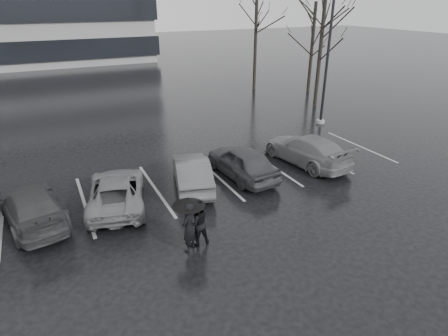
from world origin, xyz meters
TOP-DOWN VIEW (x-y plane):
  - ground at (0.00, 0.00)m, footprint 160.00×160.00m
  - car_main at (1.59, 2.06)m, footprint 1.90×4.15m
  - car_west_a at (-0.74, 2.11)m, footprint 2.34×4.14m
  - car_west_b at (-3.86, 1.93)m, footprint 2.93×4.64m
  - car_west_c at (-6.74, 2.00)m, footprint 2.52×4.52m
  - car_east at (5.04, 2.02)m, footprint 2.47×4.86m
  - pedestrian_left at (-2.44, -1.91)m, footprint 0.71×0.68m
  - pedestrian_right at (-2.09, -1.71)m, footprint 0.78×0.62m
  - umbrella at (-2.34, -1.68)m, footprint 1.02×1.02m
  - lamp_post at (9.79, 6.68)m, footprint 0.51×0.51m
  - stall_stripes at (-0.80, 2.50)m, footprint 19.72×5.00m
  - tree_east at (12.00, 10.00)m, footprint 0.26×0.26m
  - tree_ne at (14.50, 14.00)m, footprint 0.26×0.26m
  - tree_north at (11.00, 17.00)m, footprint 0.26×0.26m

SIDE VIEW (x-z plane):
  - ground at x=0.00m, z-range 0.00..0.00m
  - stall_stripes at x=-0.80m, z-range 0.00..0.00m
  - car_west_b at x=-3.86m, z-range 0.00..1.20m
  - car_west_c at x=-6.74m, z-range 0.00..1.24m
  - car_west_a at x=-0.74m, z-range 0.00..1.29m
  - car_east at x=5.04m, z-range 0.00..1.35m
  - car_main at x=1.59m, z-range 0.00..1.38m
  - pedestrian_right at x=-2.09m, z-range 0.00..1.57m
  - pedestrian_left at x=-2.44m, z-range 0.00..1.64m
  - umbrella at x=-2.34m, z-range 0.71..2.43m
  - tree_ne at x=14.50m, z-range 0.00..7.00m
  - tree_east at x=12.00m, z-range 0.00..8.00m
  - tree_north at x=11.00m, z-range 0.00..8.50m
  - lamp_post at x=9.79m, z-range -0.39..8.90m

